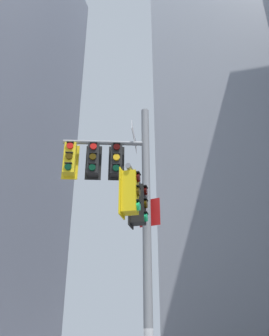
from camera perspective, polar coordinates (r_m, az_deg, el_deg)
The scene contains 2 objects.
building_mid_block at distance 38.37m, azimuth 13.99°, elevation 9.75°, with size 12.13×12.13×48.17m, color #9399A3.
signal_pole_assembly at distance 9.60m, azimuth -1.67°, elevation -6.13°, with size 2.83×2.91×8.93m.
Camera 1 is at (2.05, -9.18, 2.36)m, focal length 37.28 mm.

